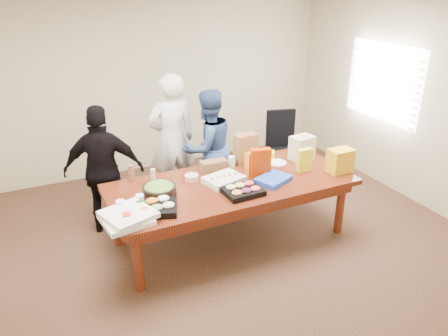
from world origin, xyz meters
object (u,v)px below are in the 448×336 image
person_center (172,140)px  person_right (208,148)px  office_chair (287,150)px  salad_bowl (159,191)px  conference_table (231,211)px  sheet_cake (224,180)px

person_center → person_right: bearing=153.2°
office_chair → person_right: 1.34m
salad_bowl → person_center: bearing=64.7°
conference_table → sheet_cake: bearing=162.8°
conference_table → sheet_cake: size_ratio=6.62×
office_chair → salad_bowl: office_chair is taller
conference_table → salad_bowl: size_ratio=7.69×
sheet_cake → person_right: bearing=62.5°
sheet_cake → salad_bowl: bearing=165.5°
salad_bowl → conference_table: bearing=-1.9°
conference_table → salad_bowl: 0.95m
conference_table → person_center: bearing=103.0°
conference_table → person_right: size_ratio=1.77×
office_chair → salad_bowl: 2.54m
conference_table → sheet_cake: 0.42m
conference_table → salad_bowl: (-0.85, 0.03, 0.43)m
person_right → person_center: bearing=-39.8°
person_center → salad_bowl: person_center is taller
conference_table → person_center: size_ratio=1.56×
conference_table → person_center: (-0.28, 1.22, 0.52)m
person_center → person_right: 0.49m
office_chair → person_right: bearing=-162.0°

